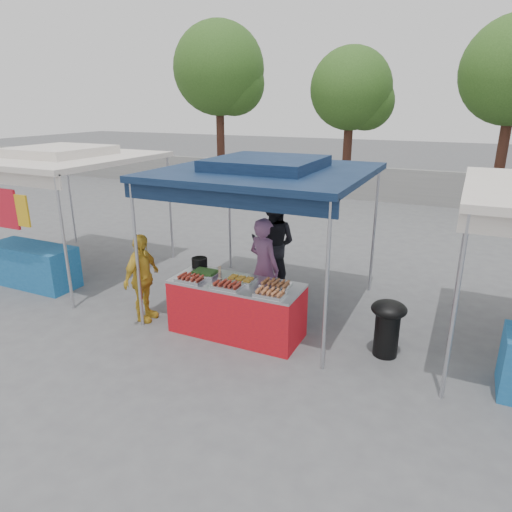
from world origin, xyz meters
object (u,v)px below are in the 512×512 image
at_px(cooking_pot, 200,262).
at_px(wok_burner, 388,324).
at_px(customer_person, 142,278).
at_px(vendor_woman, 264,267).
at_px(vendor_table, 237,308).
at_px(helper_man, 273,244).

relative_size(cooking_pot, wok_burner, 0.31).
bearing_deg(customer_person, vendor_woman, -61.14).
distance_m(wok_burner, vendor_woman, 2.19).
relative_size(vendor_table, wok_burner, 2.42).
distance_m(vendor_table, vendor_woman, 0.92).
xyz_separation_m(cooking_pot, helper_man, (0.67, 1.48, -0.01)).
distance_m(wok_burner, customer_person, 3.83).
bearing_deg(vendor_table, helper_man, 95.84).
relative_size(vendor_table, helper_man, 1.10).
xyz_separation_m(wok_burner, customer_person, (-3.79, -0.54, 0.24)).
xyz_separation_m(wok_burner, helper_man, (-2.38, 1.51, 0.42)).
relative_size(vendor_table, vendor_woman, 1.20).
bearing_deg(wok_burner, helper_man, 154.86).
distance_m(vendor_woman, helper_man, 1.05).
distance_m(cooking_pot, wok_burner, 3.08).
height_order(vendor_table, vendor_woman, vendor_woman).
distance_m(cooking_pot, vendor_woman, 1.06).
xyz_separation_m(vendor_table, wok_burner, (2.19, 0.32, 0.06)).
height_order(helper_man, customer_person, helper_man).
bearing_deg(cooking_pot, vendor_table, -22.45).
bearing_deg(cooking_pot, helper_man, 65.77).
bearing_deg(helper_man, wok_burner, 145.39).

